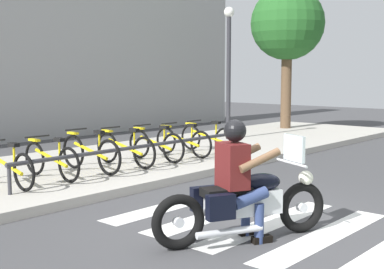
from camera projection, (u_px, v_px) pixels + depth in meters
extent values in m
plane|color=#424244|center=(257.00, 228.00, 6.60)|extent=(48.00, 48.00, 0.00)
cube|color=#B7B2A8|center=(45.00, 175.00, 9.74)|extent=(24.00, 4.40, 0.15)
cube|color=white|center=(325.00, 236.00, 6.27)|extent=(2.80, 0.40, 0.01)
cube|color=white|center=(269.00, 224.00, 6.80)|extent=(2.80, 0.40, 0.01)
cube|color=white|center=(221.00, 213.00, 7.32)|extent=(2.80, 0.40, 0.01)
cube|color=white|center=(179.00, 204.00, 7.85)|extent=(2.80, 0.40, 0.01)
torus|color=black|center=(302.00, 207.00, 6.40)|extent=(0.62, 0.37, 0.63)
cylinder|color=silver|center=(302.00, 207.00, 6.40)|extent=(0.15, 0.14, 0.11)
torus|color=black|center=(178.00, 222.00, 5.77)|extent=(0.62, 0.37, 0.63)
cylinder|color=silver|center=(178.00, 222.00, 5.77)|extent=(0.15, 0.14, 0.11)
cube|color=silver|center=(243.00, 203.00, 6.07)|extent=(0.93, 0.64, 0.28)
ellipsoid|color=black|center=(260.00, 183.00, 6.13)|extent=(0.59, 0.48, 0.22)
cube|color=black|center=(226.00, 192.00, 5.96)|extent=(0.63, 0.49, 0.10)
cube|color=black|center=(204.00, 198.00, 6.11)|extent=(0.34, 0.25, 0.28)
cube|color=black|center=(221.00, 207.00, 5.71)|extent=(0.34, 0.25, 0.28)
cylinder|color=silver|center=(292.00, 163.00, 6.28)|extent=(0.29, 0.57, 0.03)
sphere|color=white|center=(306.00, 178.00, 6.38)|extent=(0.18, 0.18, 0.18)
cube|color=silver|center=(294.00, 148.00, 6.27)|extent=(0.21, 0.38, 0.32)
cylinder|color=silver|center=(230.00, 232.00, 5.83)|extent=(0.77, 0.42, 0.08)
cube|color=#591919|center=(232.00, 165.00, 5.96)|extent=(0.41, 0.47, 0.52)
sphere|color=black|center=(235.00, 131.00, 5.93)|extent=(0.26, 0.26, 0.26)
cylinder|color=brown|center=(241.00, 155.00, 6.24)|extent=(0.51, 0.30, 0.26)
cylinder|color=brown|center=(260.00, 160.00, 5.84)|extent=(0.51, 0.30, 0.26)
cylinder|color=navy|center=(237.00, 192.00, 6.21)|extent=(0.46, 0.32, 0.24)
cylinder|color=navy|center=(246.00, 217.00, 6.29)|extent=(0.11, 0.11, 0.46)
cube|color=black|center=(248.00, 232.00, 6.33)|extent=(0.26, 0.19, 0.08)
cylinder|color=navy|center=(250.00, 198.00, 5.91)|extent=(0.46, 0.32, 0.24)
cylinder|color=navy|center=(259.00, 224.00, 6.00)|extent=(0.11, 0.11, 0.46)
cube|color=black|center=(262.00, 239.00, 6.03)|extent=(0.26, 0.19, 0.08)
torus|color=black|center=(24.00, 172.00, 7.95)|extent=(0.05, 0.60, 0.60)
cylinder|color=gold|center=(6.00, 164.00, 8.31)|extent=(0.07, 0.97, 0.26)
cylinder|color=gold|center=(14.00, 156.00, 8.11)|extent=(0.04, 0.04, 0.37)
cube|color=black|center=(14.00, 145.00, 8.09)|extent=(0.10, 0.20, 0.06)
torus|color=black|center=(35.00, 158.00, 9.29)|extent=(0.05, 0.60, 0.60)
torus|color=black|center=(69.00, 165.00, 8.60)|extent=(0.05, 0.60, 0.60)
cylinder|color=gold|center=(51.00, 158.00, 8.93)|extent=(0.07, 0.93, 0.25)
cylinder|color=gold|center=(60.00, 150.00, 8.74)|extent=(0.04, 0.04, 0.37)
cube|color=black|center=(59.00, 140.00, 8.72)|extent=(0.10, 0.20, 0.06)
cylinder|color=black|center=(37.00, 136.00, 9.17)|extent=(0.48, 0.03, 0.03)
cube|color=gold|center=(34.00, 140.00, 9.25)|extent=(0.08, 0.28, 0.04)
torus|color=black|center=(73.00, 151.00, 9.92)|extent=(0.06, 0.65, 0.65)
torus|color=black|center=(109.00, 157.00, 9.21)|extent=(0.06, 0.65, 0.65)
cylinder|color=gold|center=(90.00, 151.00, 9.55)|extent=(0.07, 0.95, 0.26)
cylinder|color=gold|center=(99.00, 143.00, 9.36)|extent=(0.04, 0.04, 0.40)
cube|color=black|center=(99.00, 132.00, 9.34)|extent=(0.10, 0.20, 0.06)
cylinder|color=black|center=(76.00, 129.00, 9.80)|extent=(0.48, 0.03, 0.03)
cube|color=gold|center=(73.00, 133.00, 9.88)|extent=(0.08, 0.28, 0.04)
torus|color=black|center=(107.00, 147.00, 10.55)|extent=(0.06, 0.63, 0.63)
torus|color=black|center=(144.00, 153.00, 9.83)|extent=(0.06, 0.63, 0.63)
cylinder|color=gold|center=(125.00, 147.00, 10.18)|extent=(0.07, 0.98, 0.26)
cylinder|color=gold|center=(134.00, 140.00, 9.98)|extent=(0.04, 0.04, 0.38)
cube|color=black|center=(134.00, 130.00, 9.96)|extent=(0.10, 0.20, 0.06)
cylinder|color=black|center=(111.00, 127.00, 10.43)|extent=(0.48, 0.03, 0.03)
cube|color=gold|center=(107.00, 131.00, 10.51)|extent=(0.08, 0.28, 0.04)
torus|color=black|center=(139.00, 144.00, 11.15)|extent=(0.05, 0.62, 0.62)
torus|color=black|center=(173.00, 148.00, 10.48)|extent=(0.05, 0.62, 0.62)
cylinder|color=gold|center=(156.00, 143.00, 10.81)|extent=(0.07, 0.91, 0.25)
cylinder|color=gold|center=(164.00, 136.00, 10.62)|extent=(0.04, 0.04, 0.38)
cube|color=black|center=(164.00, 127.00, 10.60)|extent=(0.10, 0.20, 0.06)
cylinder|color=black|center=(142.00, 125.00, 11.04)|extent=(0.48, 0.03, 0.03)
cube|color=gold|center=(139.00, 128.00, 11.11)|extent=(0.08, 0.28, 0.04)
torus|color=black|center=(166.00, 140.00, 11.79)|extent=(0.05, 0.60, 0.60)
torus|color=black|center=(201.00, 145.00, 11.09)|extent=(0.05, 0.60, 0.60)
cylinder|color=gold|center=(183.00, 140.00, 11.43)|extent=(0.07, 0.94, 0.26)
cylinder|color=gold|center=(192.00, 134.00, 11.24)|extent=(0.04, 0.04, 0.37)
cube|color=black|center=(192.00, 125.00, 11.22)|extent=(0.10, 0.20, 0.06)
cylinder|color=black|center=(169.00, 123.00, 11.67)|extent=(0.48, 0.03, 0.03)
cube|color=gold|center=(166.00, 126.00, 11.75)|extent=(0.08, 0.28, 0.04)
torus|color=black|center=(191.00, 137.00, 12.41)|extent=(0.05, 0.60, 0.60)
torus|color=black|center=(225.00, 141.00, 11.72)|extent=(0.05, 0.60, 0.60)
cylinder|color=gold|center=(207.00, 136.00, 12.06)|extent=(0.07, 0.93, 0.25)
cylinder|color=gold|center=(216.00, 131.00, 11.87)|extent=(0.04, 0.04, 0.37)
cube|color=black|center=(216.00, 123.00, 11.85)|extent=(0.10, 0.20, 0.06)
cylinder|color=black|center=(194.00, 121.00, 12.29)|extent=(0.48, 0.03, 0.03)
cube|color=gold|center=(191.00, 124.00, 12.37)|extent=(0.08, 0.28, 0.04)
cylinder|color=#333338|center=(144.00, 146.00, 9.81)|extent=(5.64, 0.07, 0.07)
cylinder|color=#333338|center=(9.00, 180.00, 7.78)|extent=(0.06, 0.06, 0.45)
cylinder|color=#333338|center=(233.00, 143.00, 11.90)|extent=(0.06, 0.06, 0.45)
cylinder|color=#2D2D33|center=(229.00, 81.00, 14.37)|extent=(0.12, 0.12, 3.51)
sphere|color=white|center=(229.00, 12.00, 14.16)|extent=(0.28, 0.28, 0.28)
cylinder|color=brown|center=(286.00, 91.00, 17.42)|extent=(0.35, 0.35, 2.78)
sphere|color=#235B23|center=(287.00, 23.00, 17.16)|extent=(2.43, 2.43, 2.43)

